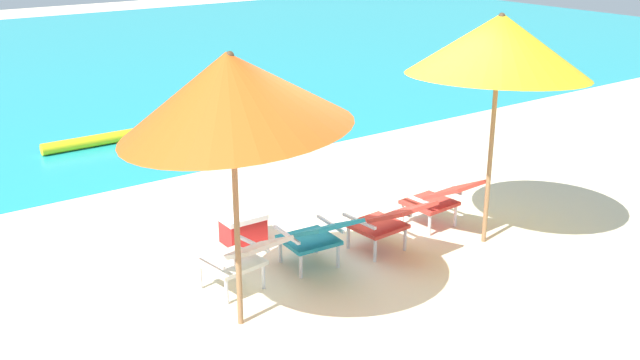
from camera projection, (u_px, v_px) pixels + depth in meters
The scene contains 10 objects.
ground_plane at pixel (173, 159), 10.98m from camera, with size 40.00×40.00×0.00m, color beige.
ocean_band at pixel (19, 69), 17.26m from camera, with size 40.00×18.00×0.01m, color teal.
swim_buoy at pixel (94, 141), 11.50m from camera, with size 0.18×0.18×1.60m, color yellow.
lounge_chair_far_left at pixel (242, 256), 6.94m from camera, with size 0.65×0.94×0.68m.
lounge_chair_near_left at pixel (318, 235), 7.41m from camera, with size 0.59×0.91×0.68m.
lounge_chair_near_right at pixel (389, 220), 7.77m from camera, with size 0.59×0.90×0.68m.
lounge_chair_far_right at pixel (442, 197), 8.39m from camera, with size 0.59×0.91×0.68m.
beach_umbrella_left at pixel (231, 92), 5.88m from camera, with size 2.67×2.65×2.50m.
beach_umbrella_right at pixel (499, 45), 7.50m from camera, with size 2.64×2.63×2.55m.
cooler_box at pixel (243, 228), 8.17m from camera, with size 0.47×0.33×0.32m.
Camera 1 is at (-4.35, -5.73, 3.43)m, focal length 41.78 mm.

